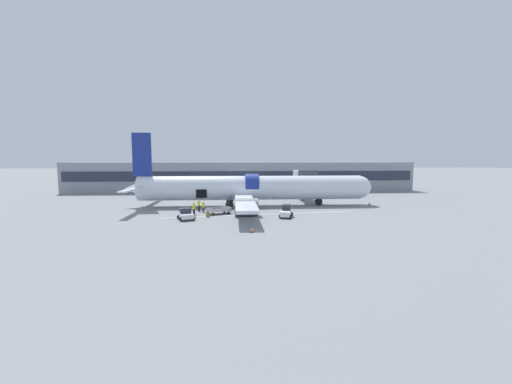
{
  "coord_description": "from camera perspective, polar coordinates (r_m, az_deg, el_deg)",
  "views": [
    {
      "loc": [
        -2.13,
        -44.98,
        7.85
      ],
      "look_at": [
        1.47,
        5.32,
        2.63
      ],
      "focal_mm": 22.0,
      "sensor_mm": 36.0,
      "label": 1
    }
  ],
  "objects": [
    {
      "name": "safety_cone_nose",
      "position": [
        57.64,
        19.92,
        -2.01
      ],
      "size": [
        0.62,
        0.62,
        0.56
      ],
      "color": "black",
      "rests_on": "ground_plane"
    },
    {
      "name": "apron_marking_line",
      "position": [
        45.12,
        0.99,
        -4.1
      ],
      "size": [
        28.11,
        3.99,
        0.01
      ],
      "color": "silver",
      "rests_on": "ground_plane"
    },
    {
      "name": "safety_cone_wingtip",
      "position": [
        45.07,
        -0.55,
        -3.72
      ],
      "size": [
        0.57,
        0.57,
        0.66
      ],
      "color": "black",
      "rests_on": "ground_plane"
    },
    {
      "name": "baggage_tug_mid",
      "position": [
        42.2,
        -12.65,
        -4.06
      ],
      "size": [
        2.6,
        2.94,
        1.49
      ],
      "color": "silver",
      "rests_on": "ground_plane"
    },
    {
      "name": "baggage_tug_lead",
      "position": [
        43.31,
        5.52,
        -3.61
      ],
      "size": [
        2.34,
        3.45,
        1.65
      ],
      "color": "white",
      "rests_on": "ground_plane"
    },
    {
      "name": "ground_crew_loader_b",
      "position": [
        48.54,
        -10.34,
        -2.36
      ],
      "size": [
        0.53,
        0.62,
        1.79
      ],
      "color": "black",
      "rests_on": "ground_plane"
    },
    {
      "name": "terminal_strip",
      "position": [
        79.9,
        -2.57,
        2.86
      ],
      "size": [
        84.39,
        10.84,
        7.19
      ],
      "color": "gray",
      "rests_on": "ground_plane"
    },
    {
      "name": "airplane",
      "position": [
        52.98,
        -1.34,
        0.66
      ],
      "size": [
        41.7,
        36.76,
        12.19
      ],
      "color": "silver",
      "rests_on": "ground_plane"
    },
    {
      "name": "ground_crew_loader_a",
      "position": [
        45.3,
        -11.22,
        -2.98
      ],
      "size": [
        0.53,
        0.61,
        1.78
      ],
      "color": "black",
      "rests_on": "ground_plane"
    },
    {
      "name": "suitcase_on_tarmac_upright",
      "position": [
        43.59,
        -8.74,
        -4.08
      ],
      "size": [
        0.55,
        0.36,
        0.78
      ],
      "color": "olive",
      "rests_on": "ground_plane"
    },
    {
      "name": "baggage_cart_loading",
      "position": [
        45.84,
        -6.67,
        -3.38
      ],
      "size": [
        4.24,
        2.9,
        0.93
      ],
      "color": "#B7BABF",
      "rests_on": "ground_plane"
    },
    {
      "name": "safety_cone_engine_left",
      "position": [
        34.09,
        -0.79,
        -6.94
      ],
      "size": [
        0.51,
        0.51,
        0.57
      ],
      "color": "black",
      "rests_on": "ground_plane"
    },
    {
      "name": "jet_bridge_stub",
      "position": [
        59.7,
        8.83,
        2.54
      ],
      "size": [
        3.27,
        8.56,
        5.97
      ],
      "color": "#4C4C51",
      "rests_on": "ground_plane"
    },
    {
      "name": "ground_crew_driver",
      "position": [
        47.52,
        -9.55,
        -2.69
      ],
      "size": [
        0.36,
        0.53,
        1.53
      ],
      "color": "#2D2D33",
      "rests_on": "ground_plane"
    },
    {
      "name": "ground_plane",
      "position": [
        45.71,
        -1.37,
        -3.98
      ],
      "size": [
        500.0,
        500.0,
        0.0
      ],
      "primitive_type": "plane",
      "color": "gray"
    }
  ]
}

